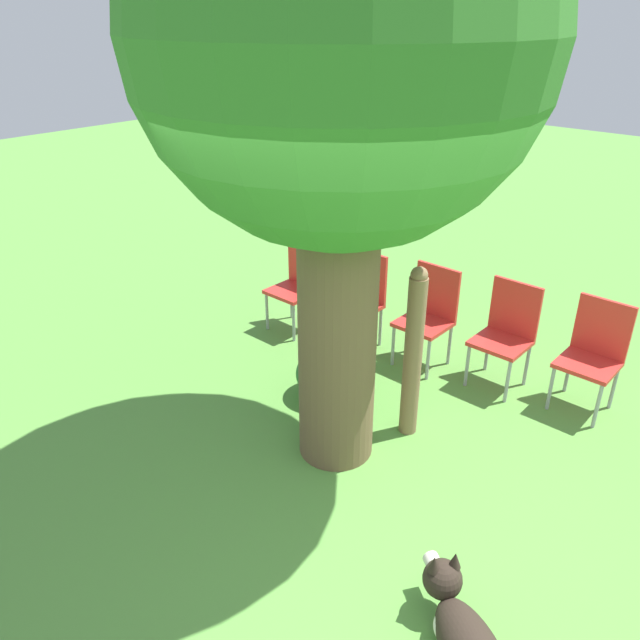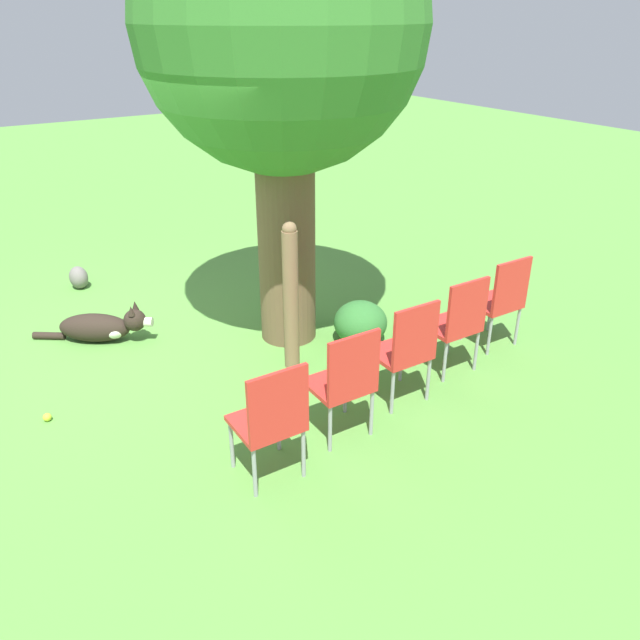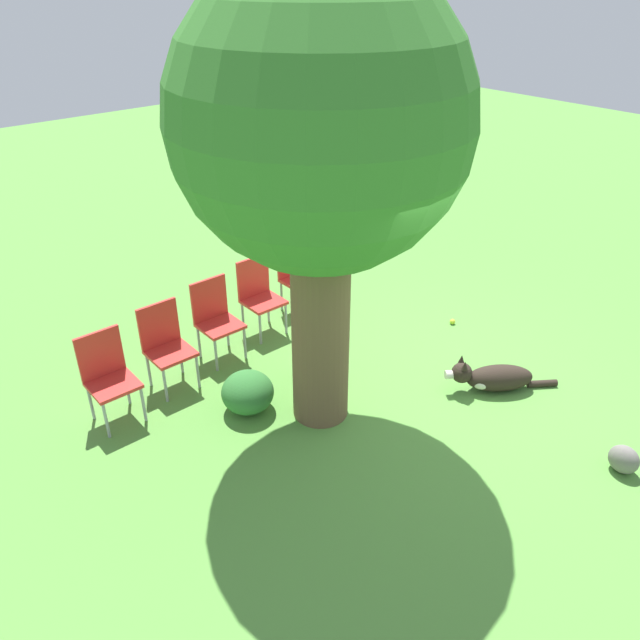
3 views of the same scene
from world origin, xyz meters
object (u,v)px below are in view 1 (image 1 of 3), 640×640
at_px(red_chair_0, 594,350).
at_px(red_chair_3, 360,295).
at_px(red_chair_1, 507,329).
at_px(red_chair_2, 429,311).
at_px(oak_tree, 341,47).
at_px(red_chair_4, 298,280).
at_px(fence_post, 413,353).

distance_m(red_chair_0, red_chair_3, 2.12).
xyz_separation_m(red_chair_1, red_chair_2, (-0.13, 0.69, 0.00)).
xyz_separation_m(oak_tree, red_chair_4, (1.29, 1.59, -2.28)).
relative_size(red_chair_0, red_chair_4, 1.00).
distance_m(oak_tree, red_chair_0, 3.15).
bearing_deg(red_chair_2, red_chair_3, -78.60).
xyz_separation_m(oak_tree, red_chair_0, (1.83, -1.18, -2.28)).
distance_m(oak_tree, red_chair_2, 2.77).
distance_m(oak_tree, red_chair_1, 2.88).
relative_size(oak_tree, red_chair_0, 4.42).
relative_size(fence_post, red_chair_1, 1.50).
bearing_deg(red_chair_3, red_chair_2, 101.40).
bearing_deg(red_chair_0, oak_tree, -32.43).
bearing_deg(red_chair_4, oak_tree, 51.42).
relative_size(red_chair_3, red_chair_4, 1.00).
bearing_deg(red_chair_4, red_chair_2, 101.40).
xyz_separation_m(red_chair_3, red_chair_4, (-0.13, 0.69, 0.00)).
distance_m(fence_post, red_chair_3, 1.48).
bearing_deg(red_chair_3, oak_tree, 32.70).
xyz_separation_m(red_chair_1, red_chair_4, (-0.40, 2.08, 0.00)).
height_order(red_chair_0, red_chair_2, same).
distance_m(red_chair_0, red_chair_4, 2.82).
distance_m(fence_post, red_chair_0, 1.57).
distance_m(fence_post, red_chair_4, 2.02).
xyz_separation_m(fence_post, red_chair_3, (0.88, 1.18, -0.18)).
relative_size(oak_tree, red_chair_3, 4.42).
height_order(red_chair_0, red_chair_4, same).
height_order(oak_tree, red_chair_1, oak_tree).
bearing_deg(red_chair_1, red_chair_4, -78.60).
bearing_deg(oak_tree, red_chair_4, 50.98).
distance_m(red_chair_0, red_chair_1, 0.71).
relative_size(oak_tree, red_chair_1, 4.42).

